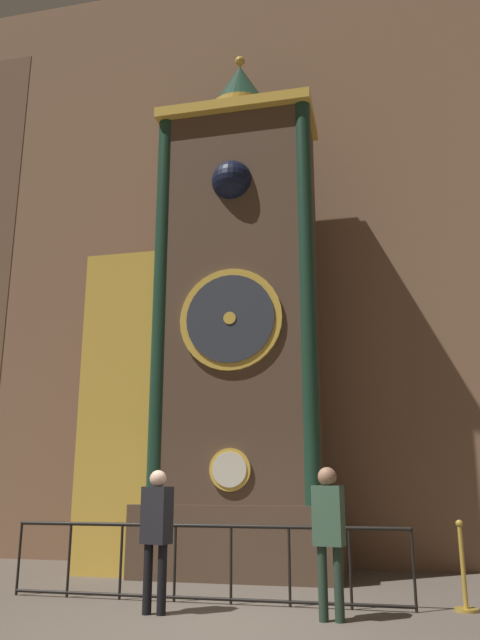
{
  "coord_description": "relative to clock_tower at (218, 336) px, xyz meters",
  "views": [
    {
      "loc": [
        1.98,
        -6.97,
        1.53
      ],
      "look_at": [
        -0.45,
        3.74,
        4.37
      ],
      "focal_mm": 35.0,
      "sensor_mm": 36.0,
      "label": 1
    }
  ],
  "objects": [
    {
      "name": "visitor_far",
      "position": [
        2.17,
        -3.07,
        -3.07
      ],
      "size": [
        0.38,
        0.28,
        1.69
      ],
      "rotation": [
        0.0,
        0.0,
        -0.2
      ],
      "color": "#213427",
      "rests_on": "ground_plane"
    },
    {
      "name": "ground_plane",
      "position": [
        0.86,
        -3.71,
        -4.09
      ],
      "size": [
        28.0,
        28.0,
        0.0
      ],
      "primitive_type": "plane",
      "color": "brown"
    },
    {
      "name": "clock_tower",
      "position": [
        0.0,
        0.0,
        0.0
      ],
      "size": [
        4.51,
        1.82,
        9.92
      ],
      "color": "brown",
      "rests_on": "ground_plane"
    },
    {
      "name": "stanchion_post",
      "position": [
        3.7,
        -2.12,
        -3.74
      ],
      "size": [
        0.28,
        0.28,
        1.06
      ],
      "color": "#B28E33",
      "rests_on": "ground_plane"
    },
    {
      "name": "cathedral_back_wall",
      "position": [
        0.77,
        1.5,
        2.51
      ],
      "size": [
        24.0,
        0.32,
        13.23
      ],
      "color": "#846047",
      "rests_on": "ground_plane"
    },
    {
      "name": "visitor_near",
      "position": [
        0.09,
        -3.15,
        -3.09
      ],
      "size": [
        0.39,
        0.3,
        1.66
      ],
      "rotation": [
        0.0,
        0.0,
        -0.26
      ],
      "color": "black",
      "rests_on": "ground_plane"
    },
    {
      "name": "railing_fence",
      "position": [
        0.44,
        -2.33,
        -3.54
      ],
      "size": [
        5.38,
        0.05,
        0.98
      ],
      "color": "black",
      "rests_on": "ground_plane"
    }
  ]
}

